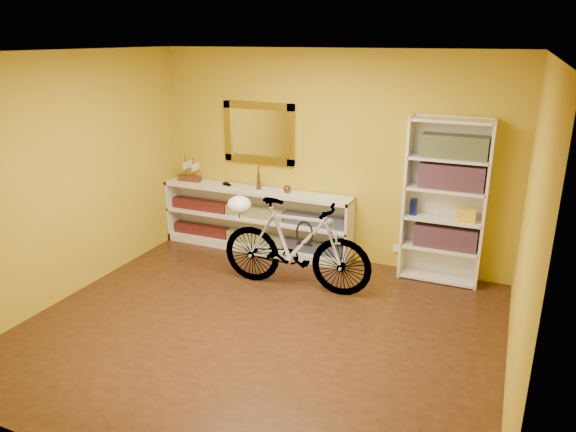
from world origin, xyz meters
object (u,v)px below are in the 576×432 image
at_px(console_unit, 256,220).
at_px(helmet, 239,205).
at_px(bicycle, 296,245).
at_px(bookcase, 445,202).

distance_m(console_unit, helmet, 1.04).
bearing_deg(bicycle, helmet, 90.00).
distance_m(bookcase, helmet, 2.32).
xyz_separation_m(console_unit, helmet, (0.24, -0.88, 0.49)).
relative_size(bicycle, helmet, 6.49).
height_order(bookcase, bicycle, bookcase).
bearing_deg(bookcase, helmet, -156.95).
xyz_separation_m(console_unit, bicycle, (0.92, -0.85, 0.10)).
relative_size(console_unit, bookcase, 1.37).
bearing_deg(bookcase, bicycle, -149.05).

